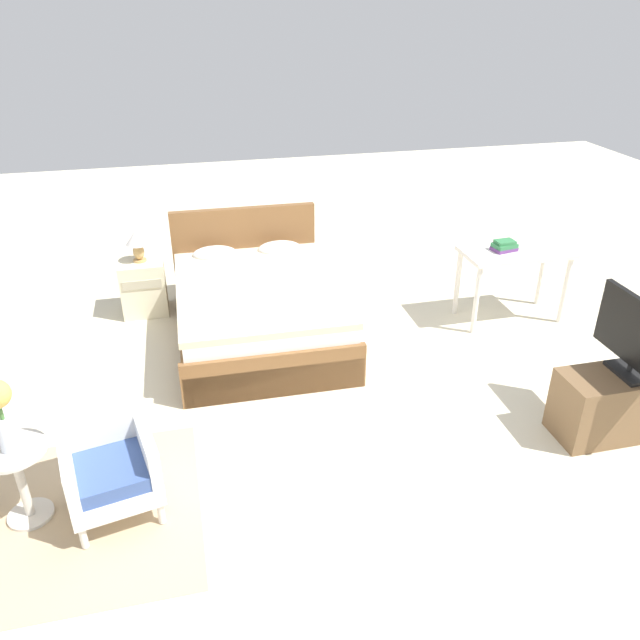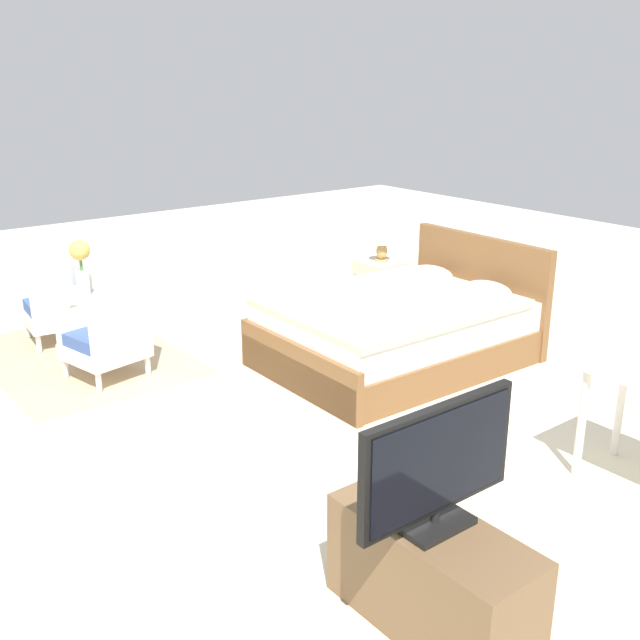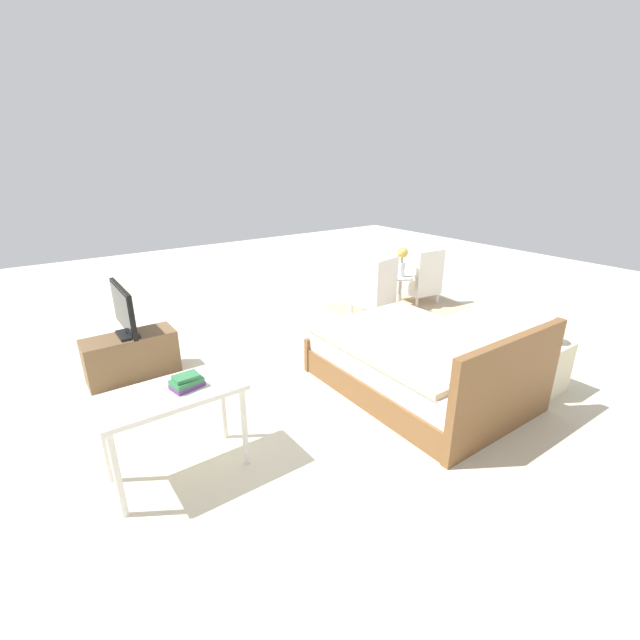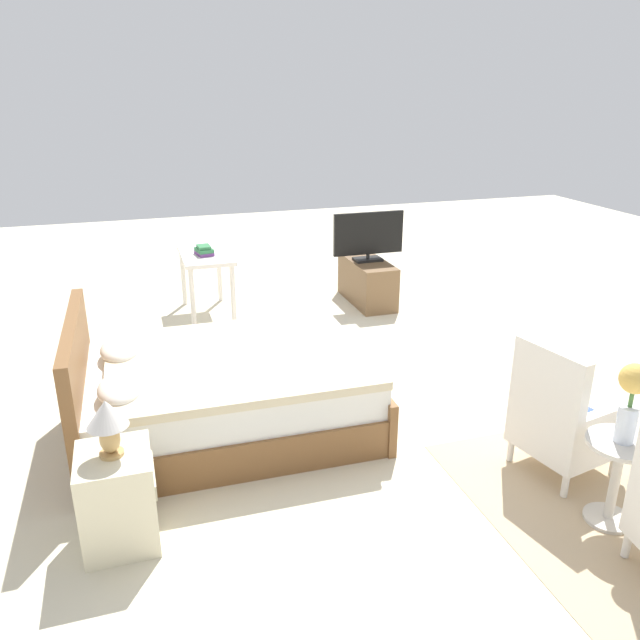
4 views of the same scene
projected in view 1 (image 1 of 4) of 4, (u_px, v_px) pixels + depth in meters
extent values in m
plane|color=beige|center=(304.00, 394.00, 5.13)|extent=(16.00, 16.00, 0.00)
cube|color=tan|center=(30.00, 524.00, 3.89)|extent=(2.10, 1.50, 0.01)
cube|color=brown|center=(259.00, 323.00, 5.93)|extent=(1.50, 2.12, 0.28)
cube|color=white|center=(258.00, 299.00, 5.80)|extent=(1.44, 2.03, 0.24)
cube|color=beige|center=(258.00, 288.00, 5.66)|extent=(1.48, 1.86, 0.06)
cube|color=brown|center=(245.00, 251.00, 6.63)|extent=(1.50, 0.10, 0.96)
cube|color=brown|center=(275.00, 375.00, 5.02)|extent=(1.50, 0.08, 0.40)
ellipsoid|color=white|center=(215.00, 254.00, 6.28)|extent=(0.44, 0.29, 0.14)
ellipsoid|color=white|center=(280.00, 248.00, 6.41)|extent=(0.44, 0.29, 0.14)
cylinder|color=white|center=(83.00, 537.00, 3.69)|extent=(0.04, 0.04, 0.16)
cylinder|color=white|center=(161.00, 512.00, 3.86)|extent=(0.04, 0.04, 0.16)
cylinder|color=white|center=(75.00, 487.00, 4.05)|extent=(0.04, 0.04, 0.16)
cylinder|color=white|center=(146.00, 467.00, 4.23)|extent=(0.04, 0.04, 0.16)
cube|color=white|center=(113.00, 483.00, 3.89)|extent=(0.64, 0.64, 0.12)
cube|color=#3D5693|center=(111.00, 469.00, 3.84)|extent=(0.59, 0.59, 0.10)
cube|color=white|center=(98.00, 413.00, 3.90)|extent=(0.54, 0.19, 0.64)
cube|color=white|center=(68.00, 470.00, 3.71)|extent=(0.17, 0.52, 0.26)
cube|color=white|center=(147.00, 448.00, 3.89)|extent=(0.17, 0.52, 0.26)
cylinder|color=beige|center=(31.00, 515.00, 3.94)|extent=(0.28, 0.28, 0.03)
cylinder|color=beige|center=(22.00, 484.00, 3.82)|extent=(0.06, 0.06, 0.49)
cylinder|color=beige|center=(12.00, 451.00, 3.70)|extent=(0.40, 0.40, 0.02)
cylinder|color=silver|center=(7.00, 434.00, 3.64)|extent=(0.11, 0.11, 0.22)
cylinder|color=#477538|center=(1.00, 412.00, 3.57)|extent=(0.02, 0.02, 0.10)
cube|color=beige|center=(144.00, 287.00, 6.32)|extent=(0.44, 0.40, 0.56)
cube|color=#B3AB8E|center=(142.00, 285.00, 6.10)|extent=(0.37, 0.01, 0.09)
cylinder|color=tan|center=(140.00, 260.00, 6.19)|extent=(0.13, 0.13, 0.02)
ellipsoid|color=tan|center=(139.00, 252.00, 6.15)|extent=(0.11, 0.11, 0.16)
cone|color=silver|center=(136.00, 237.00, 6.07)|extent=(0.22, 0.22, 0.15)
cube|color=brown|center=(620.00, 403.00, 4.60)|extent=(0.96, 0.40, 0.51)
cube|color=black|center=(629.00, 372.00, 4.47)|extent=(0.20, 0.32, 0.03)
cylinder|color=black|center=(630.00, 367.00, 4.45)|extent=(0.04, 0.04, 0.05)
cube|color=black|center=(639.00, 335.00, 4.32)|extent=(0.05, 0.84, 0.48)
cylinder|color=silver|center=(476.00, 300.00, 5.90)|extent=(0.05, 0.05, 0.69)
cylinder|color=silver|center=(565.00, 291.00, 6.09)|extent=(0.05, 0.05, 0.69)
cylinder|color=silver|center=(458.00, 282.00, 6.26)|extent=(0.05, 0.05, 0.69)
cylinder|color=silver|center=(542.00, 274.00, 6.45)|extent=(0.05, 0.05, 0.69)
cube|color=silver|center=(516.00, 252.00, 6.00)|extent=(1.04, 0.52, 0.04)
cube|color=#66387A|center=(504.00, 249.00, 5.97)|extent=(0.25, 0.19, 0.03)
cube|color=#337A47|center=(505.00, 245.00, 5.96)|extent=(0.24, 0.19, 0.04)
cube|color=#337A47|center=(505.00, 242.00, 5.94)|extent=(0.19, 0.14, 0.03)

